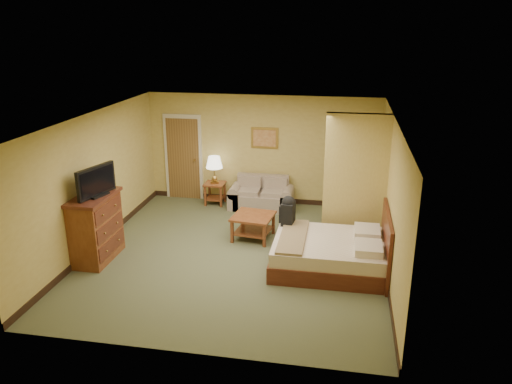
% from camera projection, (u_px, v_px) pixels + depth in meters
% --- Properties ---
extents(floor, '(6.00, 6.00, 0.00)m').
position_uv_depth(floor, '(236.00, 255.00, 9.45)').
color(floor, '#525839').
rests_on(floor, ground).
extents(ceiling, '(6.00, 6.00, 0.00)m').
position_uv_depth(ceiling, '(234.00, 119.00, 8.61)').
color(ceiling, white).
rests_on(ceiling, back_wall).
extents(back_wall, '(5.50, 0.02, 2.60)m').
position_uv_depth(back_wall, '(262.00, 150.00, 11.82)').
color(back_wall, tan).
rests_on(back_wall, floor).
extents(left_wall, '(0.02, 6.00, 2.60)m').
position_uv_depth(left_wall, '(94.00, 182.00, 9.49)').
color(left_wall, tan).
rests_on(left_wall, floor).
extents(right_wall, '(0.02, 6.00, 2.60)m').
position_uv_depth(right_wall, '(391.00, 199.00, 8.57)').
color(right_wall, tan).
rests_on(right_wall, floor).
extents(partition, '(1.20, 0.15, 2.60)m').
position_uv_depth(partition, '(355.00, 181.00, 9.53)').
color(partition, tan).
rests_on(partition, floor).
extents(door, '(0.94, 0.16, 2.10)m').
position_uv_depth(door, '(184.00, 158.00, 12.20)').
color(door, beige).
rests_on(door, floor).
extents(baseboard, '(5.50, 0.02, 0.12)m').
position_uv_depth(baseboard, '(262.00, 199.00, 12.21)').
color(baseboard, black).
rests_on(baseboard, floor).
extents(loveseat, '(1.50, 0.70, 0.76)m').
position_uv_depth(loveseat, '(262.00, 198.00, 11.75)').
color(loveseat, gray).
rests_on(loveseat, floor).
extents(side_table, '(0.48, 0.48, 0.53)m').
position_uv_depth(side_table, '(215.00, 190.00, 11.99)').
color(side_table, brown).
rests_on(side_table, floor).
extents(table_lamp, '(0.40, 0.40, 0.65)m').
position_uv_depth(table_lamp, '(214.00, 163.00, 11.77)').
color(table_lamp, '#AC853F').
rests_on(table_lamp, side_table).
extents(coffee_table, '(0.87, 0.87, 0.50)m').
position_uv_depth(coffee_table, '(253.00, 222.00, 10.06)').
color(coffee_table, brown).
rests_on(coffee_table, floor).
extents(wall_picture, '(0.64, 0.04, 0.50)m').
position_uv_depth(wall_picture, '(265.00, 138.00, 11.69)').
color(wall_picture, '#B78E3F').
rests_on(wall_picture, back_wall).
extents(dresser, '(0.61, 1.17, 1.25)m').
position_uv_depth(dresser, '(96.00, 227.00, 9.10)').
color(dresser, brown).
rests_on(dresser, floor).
extents(tv, '(0.32, 0.88, 0.55)m').
position_uv_depth(tv, '(96.00, 182.00, 8.80)').
color(tv, black).
rests_on(tv, dresser).
extents(bed, '(2.01, 1.71, 1.10)m').
position_uv_depth(bed, '(333.00, 253.00, 8.84)').
color(bed, '#491C11').
rests_on(bed, floor).
extents(backpack, '(0.26, 0.35, 0.56)m').
position_uv_depth(backpack, '(288.00, 209.00, 9.38)').
color(backpack, black).
rests_on(backpack, bed).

